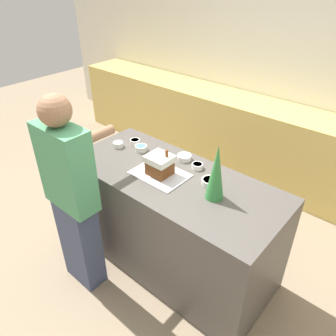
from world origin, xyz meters
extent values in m
plane|color=gray|center=(0.00, 0.00, 0.00)|extent=(12.00, 12.00, 0.00)
cube|color=white|center=(0.00, 2.11, 1.30)|extent=(8.00, 0.05, 2.60)
cube|color=#DBBC60|center=(0.00, 1.79, 0.48)|extent=(6.00, 0.60, 0.96)
cube|color=#514C47|center=(0.00, 0.00, 0.47)|extent=(1.79, 0.79, 0.93)
cube|color=silver|center=(-0.10, -0.04, 0.94)|extent=(0.43, 0.31, 0.01)
cube|color=brown|center=(-0.10, -0.04, 1.00)|extent=(0.17, 0.16, 0.11)
cube|color=white|center=(-0.10, -0.04, 1.08)|extent=(0.19, 0.18, 0.05)
cylinder|color=brown|center=(-0.05, -0.01, 1.13)|extent=(0.02, 0.02, 0.06)
cone|color=#33843D|center=(0.39, -0.01, 1.14)|extent=(0.13, 0.13, 0.42)
cylinder|color=silver|center=(-0.48, 0.13, 0.96)|extent=(0.11, 0.11, 0.05)
cylinder|color=#4770DB|center=(-0.48, 0.13, 0.98)|extent=(0.09, 0.09, 0.01)
cylinder|color=silver|center=(0.28, 0.11, 0.96)|extent=(0.13, 0.13, 0.04)
cylinder|color=brown|center=(0.28, 0.11, 0.97)|extent=(0.11, 0.11, 0.01)
cylinder|color=silver|center=(-0.68, 0.05, 0.96)|extent=(0.09, 0.09, 0.05)
cylinder|color=red|center=(-0.68, 0.05, 0.98)|extent=(0.08, 0.08, 0.01)
cylinder|color=silver|center=(-0.09, 0.26, 0.96)|extent=(0.12, 0.12, 0.04)
cylinder|color=orange|center=(-0.09, 0.26, 0.97)|extent=(0.10, 0.10, 0.01)
cylinder|color=white|center=(-0.61, 0.18, 0.96)|extent=(0.09, 0.09, 0.05)
cylinder|color=#4770DB|center=(-0.61, 0.18, 0.97)|extent=(0.07, 0.07, 0.01)
cylinder|color=white|center=(0.07, 0.22, 0.96)|extent=(0.09, 0.09, 0.04)
cylinder|color=yellow|center=(0.07, 0.22, 0.97)|extent=(0.07, 0.07, 0.01)
cube|color=#424C6B|center=(-0.45, -0.63, 0.40)|extent=(0.34, 0.19, 0.81)
cube|color=#4C9966|center=(-0.45, -0.63, 1.13)|extent=(0.44, 0.20, 0.64)
sphere|color=#996B4C|center=(-0.45, -0.63, 1.56)|extent=(0.22, 0.22, 0.22)
cylinder|color=#996B4C|center=(-0.45, -0.41, 1.27)|extent=(0.07, 0.44, 0.07)
camera|label=1|loc=(1.36, -1.63, 2.37)|focal=35.00mm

